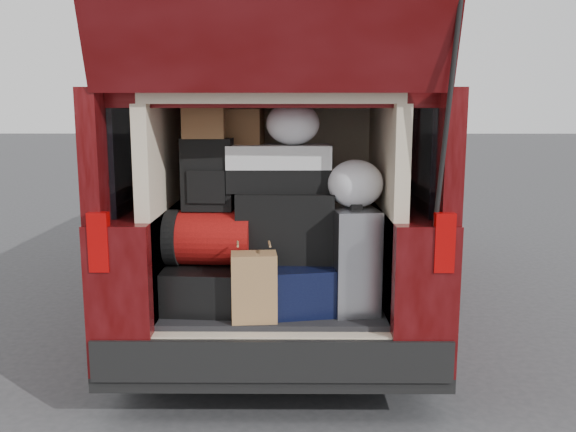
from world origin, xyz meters
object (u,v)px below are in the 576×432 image
at_px(black_hardshell, 208,283).
at_px(black_soft_case, 286,226).
at_px(navy_hardshell, 287,282).
at_px(silver_roller, 352,259).
at_px(red_duffel, 210,238).
at_px(twotone_duffel, 279,168).
at_px(kraft_bag, 254,287).
at_px(backpack, 208,174).

distance_m(black_hardshell, black_soft_case, 0.57).
relative_size(navy_hardshell, silver_roller, 1.03).
bearing_deg(red_duffel, twotone_duffel, 16.53).
distance_m(kraft_bag, backpack, 0.71).
distance_m(black_hardshell, silver_roller, 0.86).
xyz_separation_m(silver_roller, kraft_bag, (-0.54, -0.21, -0.11)).
bearing_deg(silver_roller, red_duffel, 167.48).
height_order(black_hardshell, twotone_duffel, twotone_duffel).
relative_size(navy_hardshell, backpack, 1.48).
bearing_deg(black_hardshell, backpack, 38.07).
bearing_deg(black_hardshell, red_duffel, -46.83).
relative_size(backpack, twotone_duffel, 0.69).
xyz_separation_m(silver_roller, red_duffel, (-0.81, 0.07, 0.11)).
height_order(black_hardshell, silver_roller, silver_roller).
bearing_deg(backpack, navy_hardshell, -1.61).
xyz_separation_m(black_hardshell, silver_roller, (0.84, -0.10, 0.17)).
height_order(kraft_bag, backpack, backpack).
bearing_deg(black_soft_case, red_duffel, -172.53).
height_order(kraft_bag, twotone_duffel, twotone_duffel).
xyz_separation_m(navy_hardshell, twotone_duffel, (-0.05, 0.09, 0.66)).
relative_size(navy_hardshell, twotone_duffel, 1.02).
height_order(black_hardshell, backpack, backpack).
height_order(black_hardshell, kraft_bag, kraft_bag).
bearing_deg(backpack, silver_roller, -4.45).
bearing_deg(kraft_bag, twotone_duffel, 65.70).
distance_m(black_soft_case, twotone_duffel, 0.34).
relative_size(red_duffel, black_soft_case, 0.87).
bearing_deg(silver_roller, twotone_duffel, 151.83).
bearing_deg(red_duffel, silver_roller, -0.65).
distance_m(silver_roller, twotone_duffel, 0.67).
bearing_deg(navy_hardshell, backpack, 165.02).
bearing_deg(black_soft_case, twotone_duffel, 132.63).
height_order(kraft_bag, red_duffel, red_duffel).
height_order(red_duffel, black_soft_case, black_soft_case).
distance_m(black_hardshell, red_duffel, 0.28).
height_order(black_hardshell, black_soft_case, black_soft_case).
bearing_deg(silver_roller, black_hardshell, 165.80).
relative_size(kraft_bag, black_soft_case, 0.68).
bearing_deg(silver_roller, backpack, 164.93).
distance_m(navy_hardshell, black_soft_case, 0.33).
xyz_separation_m(black_soft_case, backpack, (-0.44, -0.00, 0.30)).
bearing_deg(black_hardshell, twotone_duffel, 12.31).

